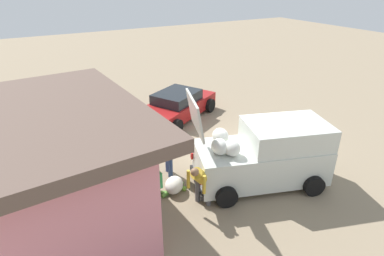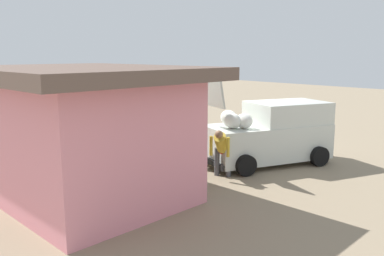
{
  "view_description": "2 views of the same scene",
  "coord_description": "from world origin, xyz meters",
  "px_view_note": "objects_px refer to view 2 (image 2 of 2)",
  "views": [
    {
      "loc": [
        -7.71,
        6.33,
        5.82
      ],
      "look_at": [
        1.16,
        1.4,
        0.91
      ],
      "focal_mm": 29.67,
      "sensor_mm": 36.0,
      "label": 1
    },
    {
      "loc": [
        -9.39,
        10.58,
        3.43
      ],
      "look_at": [
        0.65,
        1.77,
        0.98
      ],
      "focal_mm": 37.87,
      "sensor_mm": 36.0,
      "label": 2
    }
  ],
  "objects_px": {
    "vendor_standing": "(177,133)",
    "paint_bucket": "(120,152)",
    "storefront_bar": "(83,130)",
    "parked_sedan": "(160,123)",
    "customer_bending": "(221,148)",
    "delivery_van": "(271,133)",
    "unloaded_banana_pile": "(190,165)"
  },
  "relations": [
    {
      "from": "vendor_standing",
      "to": "paint_bucket",
      "type": "relative_size",
      "value": 5.48
    },
    {
      "from": "storefront_bar",
      "to": "parked_sedan",
      "type": "relative_size",
      "value": 1.39
    },
    {
      "from": "vendor_standing",
      "to": "customer_bending",
      "type": "distance_m",
      "value": 1.87
    },
    {
      "from": "delivery_van",
      "to": "paint_bucket",
      "type": "xyz_separation_m",
      "value": [
        3.8,
        3.24,
        -0.8
      ]
    },
    {
      "from": "parked_sedan",
      "to": "vendor_standing",
      "type": "distance_m",
      "value": 4.55
    },
    {
      "from": "customer_bending",
      "to": "paint_bucket",
      "type": "xyz_separation_m",
      "value": [
        3.89,
        0.93,
        -0.69
      ]
    },
    {
      "from": "storefront_bar",
      "to": "customer_bending",
      "type": "distance_m",
      "value": 3.82
    },
    {
      "from": "vendor_standing",
      "to": "unloaded_banana_pile",
      "type": "height_order",
      "value": "vendor_standing"
    },
    {
      "from": "vendor_standing",
      "to": "unloaded_banana_pile",
      "type": "relative_size",
      "value": 1.84
    },
    {
      "from": "delivery_van",
      "to": "parked_sedan",
      "type": "relative_size",
      "value": 1.01
    },
    {
      "from": "paint_bucket",
      "to": "parked_sedan",
      "type": "bearing_deg",
      "value": -58.77
    },
    {
      "from": "delivery_van",
      "to": "paint_bucket",
      "type": "distance_m",
      "value": 5.06
    },
    {
      "from": "customer_bending",
      "to": "paint_bucket",
      "type": "height_order",
      "value": "customer_bending"
    },
    {
      "from": "unloaded_banana_pile",
      "to": "customer_bending",
      "type": "bearing_deg",
      "value": -160.94
    },
    {
      "from": "storefront_bar",
      "to": "paint_bucket",
      "type": "xyz_separation_m",
      "value": [
        2.78,
        -2.64,
        -1.48
      ]
    },
    {
      "from": "storefront_bar",
      "to": "vendor_standing",
      "type": "distance_m",
      "value": 3.65
    },
    {
      "from": "delivery_van",
      "to": "paint_bucket",
      "type": "relative_size",
      "value": 13.71
    },
    {
      "from": "storefront_bar",
      "to": "delivery_van",
      "type": "distance_m",
      "value": 6.01
    },
    {
      "from": "vendor_standing",
      "to": "paint_bucket",
      "type": "height_order",
      "value": "vendor_standing"
    },
    {
      "from": "storefront_bar",
      "to": "unloaded_banana_pile",
      "type": "xyz_separation_m",
      "value": [
        -0.15,
        -3.24,
        -1.43
      ]
    },
    {
      "from": "parked_sedan",
      "to": "customer_bending",
      "type": "xyz_separation_m",
      "value": [
        -5.78,
        2.2,
        0.28
      ]
    },
    {
      "from": "unloaded_banana_pile",
      "to": "paint_bucket",
      "type": "xyz_separation_m",
      "value": [
        2.93,
        0.6,
        -0.05
      ]
    },
    {
      "from": "paint_bucket",
      "to": "unloaded_banana_pile",
      "type": "bearing_deg",
      "value": -168.43
    },
    {
      "from": "parked_sedan",
      "to": "paint_bucket",
      "type": "relative_size",
      "value": 13.62
    },
    {
      "from": "delivery_van",
      "to": "parked_sedan",
      "type": "distance_m",
      "value": 5.71
    },
    {
      "from": "parked_sedan",
      "to": "vendor_standing",
      "type": "relative_size",
      "value": 2.48
    },
    {
      "from": "customer_bending",
      "to": "unloaded_banana_pile",
      "type": "distance_m",
      "value": 1.19
    },
    {
      "from": "delivery_van",
      "to": "vendor_standing",
      "type": "relative_size",
      "value": 2.5
    },
    {
      "from": "storefront_bar",
      "to": "unloaded_banana_pile",
      "type": "height_order",
      "value": "storefront_bar"
    },
    {
      "from": "delivery_van",
      "to": "customer_bending",
      "type": "height_order",
      "value": "delivery_van"
    },
    {
      "from": "storefront_bar",
      "to": "customer_bending",
      "type": "bearing_deg",
      "value": -107.18
    },
    {
      "from": "parked_sedan",
      "to": "unloaded_banana_pile",
      "type": "bearing_deg",
      "value": 152.36
    }
  ]
}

